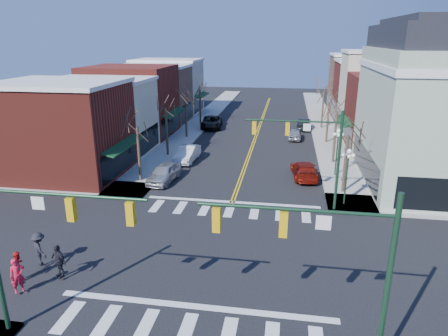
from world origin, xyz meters
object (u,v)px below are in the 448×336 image
at_px(lamppost_corner, 347,167).
at_px(car_right_mid, 295,134).
at_px(car_left_mid, 187,154).
at_px(pedestrian_dark_b, 39,249).
at_px(car_right_near, 304,170).
at_px(car_left_far, 212,122).
at_px(pedestrian_red_a, 17,276).
at_px(car_right_far, 304,124).
at_px(pedestrian_red_b, 19,265).
at_px(pedestrian_dark_a, 58,261).
at_px(car_left_near, 164,173).
at_px(lamppost_midblock, 338,144).

relative_size(lamppost_corner, car_right_mid, 1.11).
xyz_separation_m(car_left_mid, pedestrian_dark_b, (-3.03, -20.10, 0.32)).
bearing_deg(car_right_near, car_left_far, -63.70).
bearing_deg(car_right_mid, lamppost_corner, 102.50).
relative_size(car_right_mid, pedestrian_red_a, 2.21).
relative_size(car_left_far, pedestrian_red_a, 3.25).
relative_size(car_right_far, pedestrian_red_b, 2.89).
bearing_deg(car_right_mid, pedestrian_red_b, 69.34).
bearing_deg(car_left_far, pedestrian_dark_a, -97.13).
bearing_deg(pedestrian_dark_b, lamppost_corner, -112.26).
bearing_deg(pedestrian_dark_b, pedestrian_red_a, 133.89).
distance_m(car_left_mid, pedestrian_red_a, 22.64).
height_order(pedestrian_red_a, pedestrian_dark_b, pedestrian_dark_b).
height_order(car_left_near, pedestrian_dark_a, pedestrian_dark_a).
height_order(car_right_far, pedestrian_red_b, pedestrian_red_b).
xyz_separation_m(lamppost_corner, pedestrian_dark_a, (-15.50, -12.03, -1.91)).
height_order(lamppost_midblock, pedestrian_dark_b, lamppost_midblock).
xyz_separation_m(car_left_mid, car_left_far, (-0.51, 15.55, 0.03)).
bearing_deg(pedestrian_dark_b, car_right_near, -95.75).
distance_m(car_right_near, pedestrian_dark_b, 22.22).
bearing_deg(car_right_mid, pedestrian_dark_a, 71.90).
bearing_deg(car_right_mid, pedestrian_dark_b, 68.81).
height_order(lamppost_corner, car_left_near, lamppost_corner).
xyz_separation_m(pedestrian_red_a, pedestrian_dark_a, (1.23, 1.51, 0.02)).
bearing_deg(lamppost_corner, pedestrian_dark_b, -146.91).
bearing_deg(car_left_near, car_right_near, 19.65).
distance_m(car_right_far, pedestrian_dark_b, 39.59).
distance_m(car_right_mid, car_right_far, 5.88).
bearing_deg(pedestrian_red_a, pedestrian_dark_a, 4.10).
height_order(car_left_far, pedestrian_red_a, pedestrian_red_a).
xyz_separation_m(lamppost_corner, car_right_far, (-2.14, 25.50, -2.23)).
relative_size(car_right_far, pedestrian_dark_b, 2.35).
distance_m(car_right_near, pedestrian_dark_a, 21.92).
xyz_separation_m(car_left_far, pedestrian_dark_b, (-2.51, -35.65, 0.29)).
bearing_deg(pedestrian_dark_a, lamppost_corner, 61.45).
bearing_deg(pedestrian_red_a, car_right_far, 22.76).
bearing_deg(car_right_mid, lamppost_midblock, 107.12).
bearing_deg(pedestrian_red_a, pedestrian_dark_b, 52.48).
relative_size(lamppost_corner, car_right_far, 0.98).
height_order(car_left_far, pedestrian_red_b, pedestrian_red_b).
relative_size(lamppost_midblock, pedestrian_dark_b, 2.30).
relative_size(lamppost_corner, car_right_near, 0.87).
xyz_separation_m(lamppost_corner, pedestrian_red_a, (-16.73, -13.54, -1.93)).
bearing_deg(lamppost_midblock, car_right_mid, 104.38).
bearing_deg(car_right_mid, car_left_far, -20.19).
xyz_separation_m(car_right_near, car_right_mid, (-0.68, 13.99, -0.06)).
relative_size(car_right_near, car_right_mid, 1.28).
xyz_separation_m(pedestrian_red_a, pedestrian_dark_b, (-0.39, 2.39, 0.06)).
bearing_deg(lamppost_midblock, car_left_near, -165.87).
height_order(pedestrian_red_b, pedestrian_dark_a, pedestrian_dark_a).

